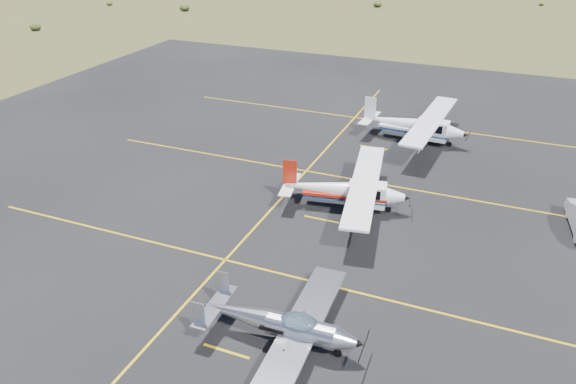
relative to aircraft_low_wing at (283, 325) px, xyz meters
The scene contains 5 objects.
ground 2.66m from the aircraft_low_wing, 62.69° to the left, with size 1600.00×1600.00×0.00m, color #383D1C.
apron 9.33m from the aircraft_low_wing, 82.92° to the left, with size 72.00×72.00×0.02m, color black.
aircraft_low_wing is the anchor object (origin of this frame).
aircraft_cessna 11.55m from the aircraft_low_wing, 95.43° to the left, with size 6.38×10.42×2.63m.
aircraft_plain 23.09m from the aircraft_low_wing, 88.86° to the left, with size 6.64×11.06×2.80m.
Camera 1 is at (5.52, -17.75, 15.45)m, focal length 35.00 mm.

